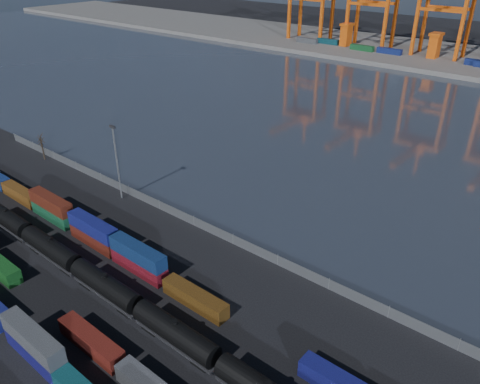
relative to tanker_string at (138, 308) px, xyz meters
The scene contains 10 objects.
ground 5.32m from the tanker_string, 116.86° to the right, with size 700.00×700.00×0.00m, color black.
harbor_water 100.75m from the tanker_string, 91.24° to the left, with size 700.00×700.00×0.00m, color #282E39.
container_row_south 13.59m from the tanker_string, 100.81° to the right, with size 139.90×2.41×5.14m.
container_row_mid 14.99m from the tanker_string, 149.27° to the right, with size 141.10×2.42×5.15m.
container_row_north 16.05m from the tanker_string, 151.97° to the left, with size 141.90×2.42×5.15m.
tanker_string is the anchor object (origin of this frame).
waterfront_fence 23.84m from the tanker_string, 95.24° to the left, with size 160.12×0.12×2.20m.
bare_tree 67.65m from the tanker_string, 160.99° to the left, with size 1.85×1.81×7.08m.
yard_light_mast 39.44m from the tanker_string, 146.00° to the left, with size 1.60×0.40×16.60m.
quay_containers 191.62m from the tanker_string, 93.94° to the left, with size 172.58×10.99×2.60m.
Camera 1 is at (46.41, -26.17, 48.88)m, focal length 35.00 mm.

